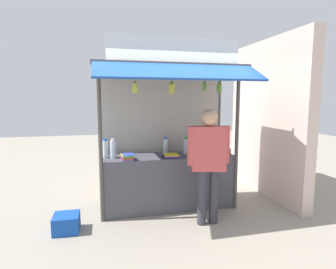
{
  "coord_description": "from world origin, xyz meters",
  "views": [
    {
      "loc": [
        -1.07,
        -4.39,
        1.83
      ],
      "look_at": [
        0.0,
        0.0,
        1.24
      ],
      "focal_mm": 29.71,
      "sensor_mm": 36.0,
      "label": 1
    }
  ],
  "objects": [
    {
      "name": "banana_bunch_rightmost",
      "position": [
        0.47,
        -0.4,
        2.01
      ],
      "size": [
        0.09,
        0.09,
        0.27
      ],
      "color": "#332D23"
    },
    {
      "name": "water_bottle_back_right",
      "position": [
        0.81,
        0.16,
        1.03
      ],
      "size": [
        0.08,
        0.08,
        0.3
      ],
      "color": "silver",
      "rests_on": "stall_counter"
    },
    {
      "name": "banana_bunch_inner_right",
      "position": [
        0.71,
        -0.4,
        1.99
      ],
      "size": [
        0.1,
        0.1,
        0.3
      ],
      "color": "#332D23"
    },
    {
      "name": "neighbour_wall",
      "position": [
        2.02,
        0.3,
        1.45
      ],
      "size": [
        0.2,
        2.4,
        2.91
      ],
      "primitive_type": "cube",
      "color": "beige",
      "rests_on": "ground"
    },
    {
      "name": "magazine_stack_center",
      "position": [
        -0.68,
        -0.18,
        0.94
      ],
      "size": [
        0.21,
        0.25,
        0.09
      ],
      "color": "green",
      "rests_on": "stall_counter"
    },
    {
      "name": "magazine_stack_far_left",
      "position": [
        0.96,
        0.02,
        0.93
      ],
      "size": [
        0.27,
        0.29,
        0.08
      ],
      "color": "yellow",
      "rests_on": "stall_counter"
    },
    {
      "name": "plastic_crate",
      "position": [
        -1.57,
        -0.52,
        0.12
      ],
      "size": [
        0.35,
        0.35,
        0.24
      ],
      "primitive_type": "cube",
      "rotation": [
        0.0,
        0.0,
        -0.02
      ],
      "color": "#194CB2",
      "rests_on": "ground"
    },
    {
      "name": "water_bottle_rear_center",
      "position": [
        0.33,
        0.07,
        1.03
      ],
      "size": [
        0.08,
        0.08,
        0.29
      ],
      "color": "silver",
      "rests_on": "stall_counter"
    },
    {
      "name": "ground_plane",
      "position": [
        0.0,
        0.0,
        0.0
      ],
      "size": [
        20.0,
        20.0,
        0.0
      ],
      "primitive_type": "plane",
      "color": "#9E9384"
    },
    {
      "name": "water_bottle_front_left",
      "position": [
        -1.01,
        0.07,
        1.04
      ],
      "size": [
        0.09,
        0.09,
        0.31
      ],
      "color": "silver",
      "rests_on": "stall_counter"
    },
    {
      "name": "water_bottle_mid_right",
      "position": [
        -0.0,
        0.18,
        1.02
      ],
      "size": [
        0.08,
        0.08,
        0.28
      ],
      "color": "silver",
      "rests_on": "stall_counter"
    },
    {
      "name": "banana_bunch_inner_left",
      "position": [
        -0.58,
        -0.4,
        1.98
      ],
      "size": [
        0.1,
        0.1,
        0.31
      ],
      "color": "#332D23"
    },
    {
      "name": "magazine_stack_front_right",
      "position": [
        0.61,
        -0.07,
        0.93
      ],
      "size": [
        0.21,
        0.26,
        0.07
      ],
      "color": "yellow",
      "rests_on": "stall_counter"
    },
    {
      "name": "water_bottle_back_left",
      "position": [
        -0.89,
        0.01,
        1.04
      ],
      "size": [
        0.09,
        0.09,
        0.31
      ],
      "color": "silver",
      "rests_on": "stall_counter"
    },
    {
      "name": "stall_structure",
      "position": [
        0.0,
        0.1,
        1.62
      ],
      "size": [
        2.37,
        1.46,
        2.7
      ],
      "color": "#4C4742",
      "rests_on": "ground"
    },
    {
      "name": "magazine_stack_right",
      "position": [
        0.01,
        -0.15,
        0.92
      ],
      "size": [
        0.25,
        0.26,
        0.05
      ],
      "color": "blue",
      "rests_on": "stall_counter"
    },
    {
      "name": "stall_counter",
      "position": [
        0.0,
        0.0,
        0.45
      ],
      "size": [
        2.17,
        0.6,
        0.89
      ],
      "primitive_type": "cube",
      "color": "#4C4C56",
      "rests_on": "ground"
    },
    {
      "name": "vendor_person",
      "position": [
        0.42,
        -0.74,
        1.01
      ],
      "size": [
        0.64,
        0.31,
        1.68
      ],
      "rotation": [
        0.0,
        0.0,
        2.9
      ],
      "color": "#383842",
      "rests_on": "ground"
    },
    {
      "name": "banana_bunch_leftmost",
      "position": [
        -0.04,
        -0.4,
        1.98
      ],
      "size": [
        0.1,
        0.1,
        0.32
      ],
      "color": "#332D23"
    }
  ]
}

